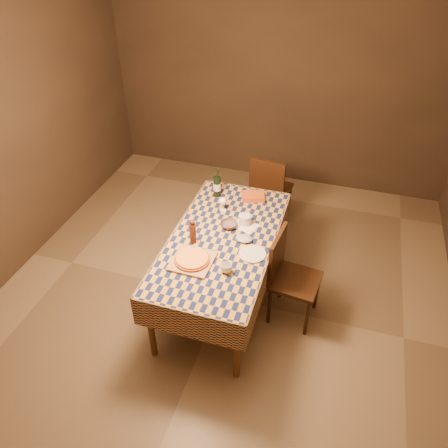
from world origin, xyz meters
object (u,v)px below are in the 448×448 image
Objects in this scene: white_plate at (252,254)px; chair_right at (288,273)px; bowl at (229,225)px; dining_table at (222,245)px; chair_far at (269,187)px; pizza at (192,259)px; wine_bottle at (217,186)px; cutting_board at (192,261)px.

white_plate is 0.26× the size of chair_right.
chair_right reaches higher than bowl.
bowl reaches higher than dining_table.
chair_far and chair_right have the same top height.
white_plate reaches higher than dining_table.
white_plate is at bearing -158.32° from chair_right.
pizza is 1.08× the size of wine_bottle.
cutting_board is at bearing -105.62° from bowl.
wine_bottle is at bearing 96.05° from pizza.
cutting_board is 1.44× the size of white_plate.
dining_table is at bearing 156.89° from white_plate.
pizza is 0.36× the size of chair_far.
cutting_board is at bearing -154.55° from chair_right.
wine_bottle is (-0.27, 0.48, 0.09)m from bowl.
white_plate is (0.31, -0.32, -0.02)m from bowl.
chair_far is at bearing 95.98° from white_plate.
wine_bottle is 1.17m from chair_right.
wine_bottle is (-0.11, 1.04, 0.08)m from pizza.
chair_right is (0.47, -1.38, 0.00)m from chair_far.
chair_right reaches higher than pizza.
chair_far is at bearing 79.98° from cutting_board.
bowl is at bearing 162.64° from chair_right.
pizza is at bearing -152.15° from white_plate.
dining_table is 0.65m from chair_right.
dining_table is at bearing -68.45° from wine_bottle.
bowl is at bearing -97.28° from chair_far.
chair_far reaches higher than bowl.
white_plate is 1.53m from chair_far.
cutting_board is 1.05m from wine_bottle.
pizza is 1.41× the size of white_plate.
chair_far is (0.15, 1.18, -0.27)m from bowl.
cutting_board reaches higher than dining_table.
pizza is at bearing -100.02° from chair_far.
chair_right is at bearing 25.45° from cutting_board.
pizza is at bearing -83.95° from wine_bottle.
chair_far reaches higher than white_plate.
chair_far is (-0.16, 1.50, -0.25)m from white_plate.
wine_bottle is at bearing 96.05° from cutting_board.
chair_far reaches higher than cutting_board.
dining_table is 7.73× the size of white_plate.
wine_bottle is at bearing -120.79° from chair_far.
chair_right is at bearing -71.16° from chair_far.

